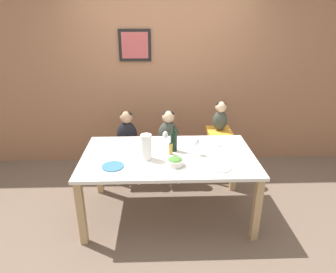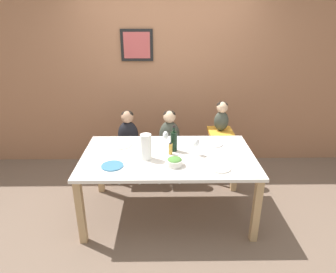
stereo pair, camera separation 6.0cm
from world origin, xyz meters
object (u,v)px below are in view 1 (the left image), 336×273
(paper_towel_roll, at_px, (146,147))
(wine_glass_far, at_px, (165,136))
(chair_right_highchair, at_px, (219,141))
(person_child_center, at_px, (168,130))
(wine_bottle, at_px, (174,141))
(dinner_plate_back_left, at_px, (121,146))
(person_child_left, at_px, (127,130))
(dinner_plate_front_left, at_px, (113,166))
(dinner_plate_front_right, at_px, (220,167))
(chair_far_center, at_px, (168,153))
(dinner_plate_back_right, at_px, (213,143))
(wine_glass_near, at_px, (196,143))
(salad_bowl_large, at_px, (175,161))
(person_baby_right, at_px, (220,115))
(chair_far_left, at_px, (128,153))

(paper_towel_roll, distance_m, wine_glass_far, 0.37)
(chair_right_highchair, distance_m, person_child_center, 0.70)
(wine_bottle, xyz_separation_m, dinner_plate_back_left, (-0.59, 0.14, -0.11))
(person_child_left, relative_size, person_child_center, 1.00)
(dinner_plate_front_left, bearing_deg, wine_bottle, 30.04)
(person_child_left, xyz_separation_m, dinner_plate_front_right, (1.02, -1.09, 0.02))
(wine_glass_far, height_order, dinner_plate_front_right, wine_glass_far)
(chair_right_highchair, height_order, person_child_center, person_child_center)
(person_child_left, bearing_deg, dinner_plate_front_right, -46.81)
(person_child_left, bearing_deg, person_child_center, 0.00)
(chair_far_center, relative_size, dinner_plate_back_right, 2.16)
(wine_glass_near, relative_size, salad_bowl_large, 1.11)
(paper_towel_roll, bearing_deg, wine_bottle, 33.41)
(person_child_center, xyz_separation_m, person_baby_right, (0.68, 0.00, 0.20))
(chair_right_highchair, relative_size, person_child_center, 1.38)
(dinner_plate_back_left, bearing_deg, salad_bowl_large, -39.52)
(dinner_plate_front_left, xyz_separation_m, dinner_plate_front_right, (1.06, -0.06, 0.00))
(chair_far_left, xyz_separation_m, chair_right_highchair, (1.22, 0.00, 0.16))
(chair_far_left, xyz_separation_m, wine_bottle, (0.58, -0.67, 0.47))
(wine_glass_near, distance_m, dinner_plate_front_right, 0.40)
(person_child_left, distance_m, dinner_plate_back_left, 0.53)
(wine_glass_near, bearing_deg, person_child_left, 136.57)
(chair_far_center, height_order, wine_glass_near, wine_glass_near)
(person_baby_right, distance_m, wine_glass_far, 0.92)
(wine_glass_far, bearing_deg, chair_far_center, 84.58)
(salad_bowl_large, bearing_deg, dinner_plate_back_left, 140.48)
(dinner_plate_front_right, bearing_deg, person_child_center, 113.61)
(wine_bottle, height_order, wine_glass_near, wine_bottle)
(salad_bowl_large, bearing_deg, wine_bottle, 89.65)
(person_baby_right, height_order, dinner_plate_front_right, person_baby_right)
(paper_towel_roll, height_order, dinner_plate_front_left, paper_towel_roll)
(chair_far_center, distance_m, chair_right_highchair, 0.70)
(paper_towel_roll, bearing_deg, dinner_plate_front_left, -153.18)
(wine_glass_far, bearing_deg, dinner_plate_back_left, 176.79)
(person_baby_right, distance_m, dinner_plate_back_left, 1.36)
(chair_far_center, xyz_separation_m, paper_towel_roll, (-0.26, -0.87, 0.49))
(chair_far_center, bearing_deg, dinner_plate_back_right, -45.12)
(person_child_center, relative_size, dinner_plate_front_right, 2.37)
(chair_far_left, distance_m, dinner_plate_back_right, 1.21)
(dinner_plate_front_right, bearing_deg, chair_far_center, 113.63)
(wine_bottle, bearing_deg, person_child_center, 93.03)
(chair_far_left, bearing_deg, dinner_plate_back_left, -91.24)
(person_child_center, relative_size, dinner_plate_front_left, 2.37)
(person_child_left, xyz_separation_m, salad_bowl_large, (0.58, -1.02, 0.06))
(chair_far_left, height_order, person_child_left, person_child_left)
(chair_far_center, relative_size, paper_towel_roll, 1.74)
(wine_bottle, height_order, paper_towel_roll, wine_bottle)
(person_child_center, xyz_separation_m, dinner_plate_front_left, (-0.59, -1.03, 0.02))
(dinner_plate_front_left, bearing_deg, person_child_center, 60.38)
(chair_right_highchair, distance_m, dinner_plate_front_right, 1.12)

